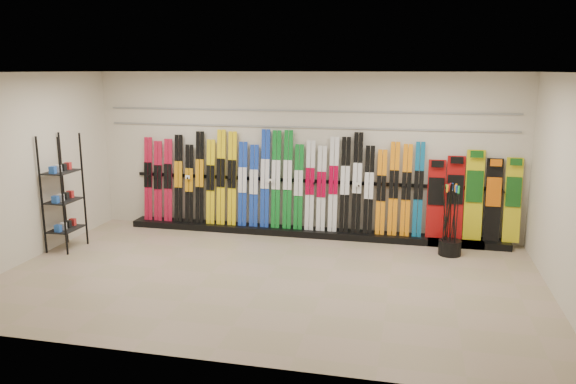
# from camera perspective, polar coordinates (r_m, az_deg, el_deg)

# --- Properties ---
(floor) EXTENTS (8.00, 8.00, 0.00)m
(floor) POSITION_cam_1_polar(r_m,az_deg,el_deg) (8.46, -2.06, -8.69)
(floor) COLOR #9C8B6C
(floor) RESTS_ON ground
(back_wall) EXTENTS (8.00, 0.00, 8.00)m
(back_wall) POSITION_cam_1_polar(r_m,az_deg,el_deg) (10.45, 1.40, 3.88)
(back_wall) COLOR beige
(back_wall) RESTS_ON floor
(left_wall) EXTENTS (0.00, 5.00, 5.00)m
(left_wall) POSITION_cam_1_polar(r_m,az_deg,el_deg) (9.86, -25.24, 2.19)
(left_wall) COLOR beige
(left_wall) RESTS_ON floor
(right_wall) EXTENTS (0.00, 5.00, 5.00)m
(right_wall) POSITION_cam_1_polar(r_m,az_deg,el_deg) (8.02, 26.64, -0.03)
(right_wall) COLOR beige
(right_wall) RESTS_ON floor
(ceiling) EXTENTS (8.00, 8.00, 0.00)m
(ceiling) POSITION_cam_1_polar(r_m,az_deg,el_deg) (7.90, -2.24, 12.06)
(ceiling) COLOR silver
(ceiling) RESTS_ON back_wall
(ski_rack_base) EXTENTS (8.00, 0.40, 0.12)m
(ski_rack_base) POSITION_cam_1_polar(r_m,az_deg,el_deg) (10.51, 2.32, -4.13)
(ski_rack_base) COLOR black
(ski_rack_base) RESTS_ON floor
(skis) EXTENTS (5.36, 0.21, 1.83)m
(skis) POSITION_cam_1_polar(r_m,az_deg,el_deg) (10.47, -1.19, 0.88)
(skis) COLOR #AC112E
(skis) RESTS_ON ski_rack_base
(snowboards) EXTENTS (1.57, 0.24, 1.56)m
(snowboards) POSITION_cam_1_polar(r_m,az_deg,el_deg) (10.27, 18.29, -0.60)
(snowboards) COLOR #990C0C
(snowboards) RESTS_ON ski_rack_base
(accessory_rack) EXTENTS (0.40, 0.60, 1.98)m
(accessory_rack) POSITION_cam_1_polar(r_m,az_deg,el_deg) (10.26, -21.89, -0.06)
(accessory_rack) COLOR black
(accessory_rack) RESTS_ON floor
(pole_bin) EXTENTS (0.37, 0.37, 0.25)m
(pole_bin) POSITION_cam_1_polar(r_m,az_deg,el_deg) (9.80, 16.11, -5.45)
(pole_bin) COLOR black
(pole_bin) RESTS_ON floor
(ski_poles) EXTENTS (0.28, 0.38, 1.18)m
(ski_poles) POSITION_cam_1_polar(r_m,az_deg,el_deg) (9.68, 16.15, -2.68)
(ski_poles) COLOR black
(ski_poles) RESTS_ON pole_bin
(slatwall_rail_0) EXTENTS (7.60, 0.02, 0.03)m
(slatwall_rail_0) POSITION_cam_1_polar(r_m,az_deg,el_deg) (10.37, 1.39, 6.60)
(slatwall_rail_0) COLOR gray
(slatwall_rail_0) RESTS_ON back_wall
(slatwall_rail_1) EXTENTS (7.60, 0.02, 0.03)m
(slatwall_rail_1) POSITION_cam_1_polar(r_m,az_deg,el_deg) (10.34, 1.40, 8.25)
(slatwall_rail_1) COLOR gray
(slatwall_rail_1) RESTS_ON back_wall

